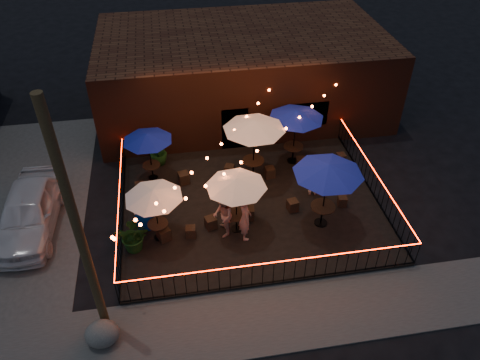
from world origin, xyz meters
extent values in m
plane|color=black|center=(0.00, 0.00, 0.00)|extent=(110.00, 110.00, 0.00)
cube|color=black|center=(0.00, 2.00, 0.07)|extent=(10.00, 8.00, 0.15)
cube|color=#43413E|center=(0.00, -3.25, 0.03)|extent=(18.00, 2.50, 0.05)
cube|color=#371A0F|center=(1.00, 10.00, 2.00)|extent=(14.00, 8.00, 4.00)
cube|color=black|center=(0.00, 6.12, 1.10)|extent=(1.20, 0.24, 2.20)
cube|color=black|center=(3.50, 6.12, 1.60)|extent=(1.60, 0.24, 1.20)
cylinder|color=#3C2F18|center=(-5.40, -2.60, 4.00)|extent=(0.26, 0.26, 8.00)
cube|color=black|center=(0.00, -2.00, 0.23)|extent=(10.00, 0.04, 0.04)
cube|color=black|center=(0.00, -2.00, 1.15)|extent=(10.00, 0.04, 0.04)
cube|color=#FF1701|center=(0.00, -2.00, 1.18)|extent=(10.00, 0.03, 0.02)
cube|color=black|center=(-5.00, 2.00, 0.23)|extent=(0.04, 8.00, 0.04)
cube|color=black|center=(-5.00, 2.00, 1.15)|extent=(0.04, 8.00, 0.04)
cube|color=#FF1701|center=(-5.00, 2.00, 1.18)|extent=(0.03, 8.00, 0.02)
cube|color=black|center=(5.00, 2.00, 0.23)|extent=(0.04, 8.00, 0.04)
cube|color=black|center=(5.00, 2.00, 1.15)|extent=(0.04, 8.00, 0.04)
cube|color=#FF1701|center=(5.00, 2.00, 1.18)|extent=(0.03, 8.00, 0.02)
cylinder|color=black|center=(-3.64, 0.76, 0.16)|extent=(0.41, 0.41, 0.03)
cylinder|color=black|center=(-3.64, 0.76, 0.50)|extent=(0.06, 0.06, 0.67)
cylinder|color=black|center=(-3.64, 0.76, 0.84)|extent=(0.75, 0.75, 0.04)
cylinder|color=black|center=(-3.64, 0.76, 1.27)|extent=(0.04, 0.04, 2.24)
cone|color=silver|center=(-3.64, 0.76, 2.25)|extent=(2.61, 2.61, 0.33)
cylinder|color=black|center=(-3.80, 4.36, 0.16)|extent=(0.41, 0.41, 0.03)
cylinder|color=black|center=(-3.80, 4.36, 0.49)|extent=(0.06, 0.06, 0.67)
cylinder|color=black|center=(-3.80, 4.36, 0.83)|extent=(0.74, 0.74, 0.04)
cylinder|color=black|center=(-3.80, 4.36, 1.26)|extent=(0.04, 0.04, 2.22)
cone|color=#0B188D|center=(-3.80, 4.36, 2.23)|extent=(2.62, 2.62, 0.32)
cylinder|color=black|center=(-0.79, 0.72, 0.16)|extent=(0.44, 0.44, 0.03)
cylinder|color=black|center=(-0.79, 0.72, 0.52)|extent=(0.06, 0.06, 0.72)
cylinder|color=black|center=(-0.79, 0.72, 0.89)|extent=(0.80, 0.80, 0.04)
cylinder|color=black|center=(-0.79, 0.72, 1.34)|extent=(0.04, 0.04, 2.39)
cone|color=silver|center=(-0.79, 0.72, 2.39)|extent=(2.73, 2.73, 0.35)
cylinder|color=black|center=(0.42, 3.75, 0.17)|extent=(0.51, 0.51, 0.03)
cylinder|color=black|center=(0.42, 3.75, 0.57)|extent=(0.07, 0.07, 0.83)
cylinder|color=black|center=(0.42, 3.75, 1.00)|extent=(0.92, 0.92, 0.05)
cylinder|color=black|center=(0.42, 3.75, 1.53)|extent=(0.05, 0.05, 2.76)
cone|color=silver|center=(0.42, 3.75, 2.73)|extent=(3.23, 3.23, 0.40)
cylinder|color=black|center=(2.42, 0.51, 0.17)|extent=(0.51, 0.51, 0.03)
cylinder|color=black|center=(2.42, 0.51, 0.57)|extent=(0.07, 0.07, 0.83)
cylinder|color=black|center=(2.42, 0.51, 1.00)|extent=(0.92, 0.92, 0.05)
cylinder|color=black|center=(2.42, 0.51, 1.53)|extent=(0.05, 0.05, 2.75)
cone|color=#0B188D|center=(2.42, 0.51, 2.73)|extent=(3.22, 3.22, 0.40)
cylinder|color=black|center=(2.36, 4.56, 0.17)|extent=(0.47, 0.47, 0.03)
cylinder|color=black|center=(2.36, 4.56, 0.55)|extent=(0.06, 0.06, 0.77)
cylinder|color=black|center=(2.36, 4.56, 0.94)|extent=(0.86, 0.86, 0.04)
cylinder|color=black|center=(2.36, 4.56, 1.44)|extent=(0.05, 0.05, 2.57)
cone|color=#0B188D|center=(2.36, 4.56, 2.56)|extent=(2.38, 2.38, 0.38)
cube|color=black|center=(-3.47, 0.64, 0.40)|extent=(0.56, 0.56, 0.50)
cube|color=black|center=(-2.50, 0.64, 0.36)|extent=(0.38, 0.38, 0.42)
cube|color=black|center=(-4.35, 3.56, 0.35)|extent=(0.37, 0.37, 0.40)
cube|color=black|center=(-2.52, 3.82, 0.40)|extent=(0.50, 0.50, 0.49)
cube|color=black|center=(-1.72, 0.98, 0.38)|extent=(0.48, 0.48, 0.46)
cube|color=black|center=(-0.23, 1.24, 0.40)|extent=(0.47, 0.47, 0.49)
cube|color=black|center=(-0.56, 4.07, 0.38)|extent=(0.50, 0.50, 0.45)
cube|color=black|center=(1.12, 3.63, 0.38)|extent=(0.42, 0.42, 0.46)
cube|color=black|center=(1.54, 1.42, 0.38)|extent=(0.45, 0.45, 0.46)
cube|color=black|center=(3.55, 1.37, 0.35)|extent=(0.40, 0.40, 0.40)
cube|color=black|center=(2.60, 4.09, 0.38)|extent=(0.45, 0.45, 0.46)
cube|color=black|center=(4.44, 4.12, 0.37)|extent=(0.38, 0.38, 0.43)
imported|color=#D2B58F|center=(-0.54, 0.29, 1.08)|extent=(0.46, 0.69, 1.87)
imported|color=tan|center=(-1.30, 0.58, 1.04)|extent=(0.70, 0.89, 1.78)
imported|color=tan|center=(2.61, 2.30, 1.05)|extent=(1.29, 0.93, 1.80)
imported|color=#143711|center=(-4.49, 0.35, 0.80)|extent=(1.32, 1.19, 1.30)
imported|color=#1A3A0D|center=(-3.85, 2.12, 0.78)|extent=(0.86, 0.80, 1.26)
imported|color=#1A340F|center=(-3.50, 5.37, 0.82)|extent=(0.82, 0.82, 1.34)
cube|color=#0537AF|center=(-4.09, 1.40, 0.60)|extent=(0.70, 0.50, 0.91)
cube|color=silver|center=(-4.09, 1.40, 1.08)|extent=(0.74, 0.55, 0.06)
ellipsoid|color=#4E4E49|center=(-5.43, -3.18, 0.37)|extent=(1.13, 1.02, 0.75)
imported|color=silver|center=(-8.35, 2.23, 0.82)|extent=(2.14, 4.90, 1.64)
camera|label=1|loc=(-2.73, -11.67, 12.52)|focal=35.00mm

